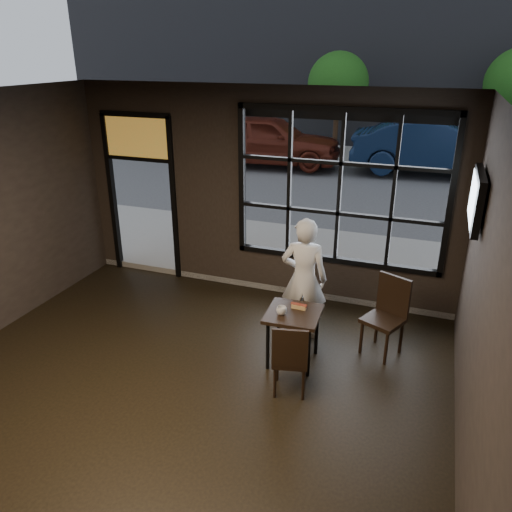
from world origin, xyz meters
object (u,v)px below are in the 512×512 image
at_px(navy_car, 435,147).
at_px(chair_near, 290,357).
at_px(cafe_table, 293,337).
at_px(man, 304,279).

bearing_deg(navy_car, chair_near, 170.52).
height_order(cafe_table, chair_near, chair_near).
distance_m(chair_near, man, 1.30).
bearing_deg(navy_car, cafe_table, 169.54).
xyz_separation_m(cafe_table, navy_car, (1.28, 10.99, 0.57)).
xyz_separation_m(cafe_table, chair_near, (0.13, -0.57, 0.10)).
distance_m(cafe_table, man, 0.82).
bearing_deg(cafe_table, navy_car, 80.63).
distance_m(man, navy_car, 10.42).
height_order(chair_near, man, man).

